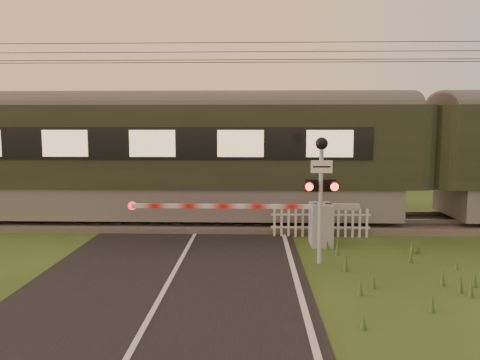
{
  "coord_description": "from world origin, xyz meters",
  "views": [
    {
      "loc": [
        1.82,
        -9.36,
        3.33
      ],
      "look_at": [
        1.44,
        3.2,
        1.9
      ],
      "focal_mm": 35.0,
      "sensor_mm": 36.0,
      "label": 1
    }
  ],
  "objects_px": {
    "picket_fence": "(321,223)",
    "boom_gate": "(312,222)",
    "train": "(422,155)",
    "crossing_signal": "(321,177)"
  },
  "relations": [
    {
      "from": "boom_gate",
      "to": "picket_fence",
      "type": "height_order",
      "value": "boom_gate"
    },
    {
      "from": "train",
      "to": "picket_fence",
      "type": "distance_m",
      "value": 4.54
    },
    {
      "from": "train",
      "to": "boom_gate",
      "type": "xyz_separation_m",
      "value": [
        -4.03,
        -2.81,
        -1.72
      ]
    },
    {
      "from": "train",
      "to": "crossing_signal",
      "type": "distance_m",
      "value": 6.18
    },
    {
      "from": "train",
      "to": "crossing_signal",
      "type": "bearing_deg",
      "value": -131.03
    },
    {
      "from": "train",
      "to": "crossing_signal",
      "type": "height_order",
      "value": "train"
    },
    {
      "from": "picket_fence",
      "to": "boom_gate",
      "type": "bearing_deg",
      "value": -112.79
    },
    {
      "from": "boom_gate",
      "to": "picket_fence",
      "type": "distance_m",
      "value": 1.02
    },
    {
      "from": "train",
      "to": "boom_gate",
      "type": "bearing_deg",
      "value": -145.09
    },
    {
      "from": "train",
      "to": "crossing_signal",
      "type": "relative_size",
      "value": 14.61
    }
  ]
}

